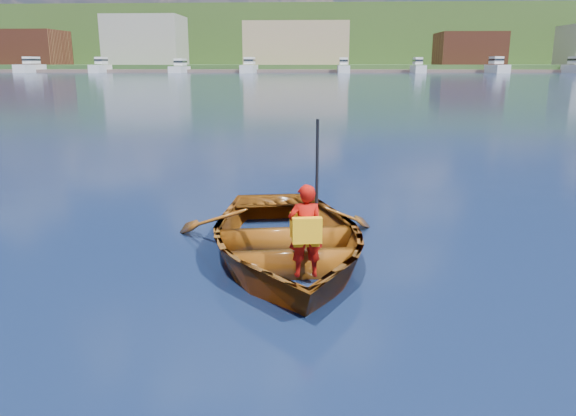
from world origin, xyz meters
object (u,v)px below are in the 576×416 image
object	(u,v)px
child_paddler	(306,230)
marina_yachts	(313,67)
rowboat	(285,238)
dock	(299,71)

from	to	relation	value
child_paddler	marina_yachts	distance (m)	143.56
rowboat	dock	size ratio (longest dim) A/B	0.03
child_paddler	dock	distance (m)	148.35
rowboat	child_paddler	bearing A→B (deg)	-71.20
rowboat	child_paddler	xyz separation A→B (m)	(0.29, -0.86, 0.37)
child_paddler	dock	bearing A→B (deg)	92.07
child_paddler	rowboat	bearing A→B (deg)	108.80
child_paddler	marina_yachts	world-z (taller)	marina_yachts
rowboat	dock	xyz separation A→B (m)	(-5.08, 147.39, 0.11)
child_paddler	marina_yachts	bearing A→B (deg)	90.64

